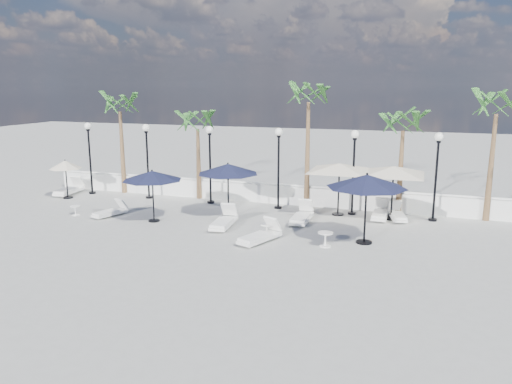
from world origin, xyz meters
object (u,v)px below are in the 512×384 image
(lounger_5, at_px, (260,236))
(lounger_6, at_px, (380,213))
(lounger_4, at_px, (397,215))
(parasol_navy_mid, at_px, (228,169))
(parasol_navy_left, at_px, (152,176))
(parasol_navy_right, at_px, (367,182))
(lounger_1, at_px, (110,212))
(parasol_cream_sq_a, at_px, (340,164))
(lounger_2, at_px, (224,221))
(lounger_3, at_px, (302,216))
(parasol_cream_small, at_px, (65,165))
(lounger_0, at_px, (69,190))
(parasol_cream_sq_b, at_px, (394,166))

(lounger_5, distance_m, lounger_6, 6.36)
(lounger_4, distance_m, parasol_navy_mid, 7.70)
(lounger_5, xyz_separation_m, lounger_6, (4.00, 4.94, -0.01))
(parasol_navy_left, xyz_separation_m, parasol_navy_right, (8.99, -0.20, 0.34))
(lounger_1, relative_size, parasol_cream_sq_a, 0.34)
(lounger_2, relative_size, parasol_navy_mid, 0.78)
(lounger_4, distance_m, parasol_navy_left, 10.78)
(lounger_1, xyz_separation_m, lounger_4, (12.29, 3.50, 0.01))
(lounger_4, xyz_separation_m, parasol_navy_left, (-9.99, -3.63, 1.78))
(lounger_4, bearing_deg, lounger_3, -168.99)
(lounger_2, relative_size, lounger_5, 1.02)
(parasol_navy_right, bearing_deg, lounger_2, 177.15)
(lounger_1, bearing_deg, parasol_cream_small, 167.35)
(lounger_1, height_order, lounger_6, lounger_6)
(parasol_navy_right, bearing_deg, parasol_cream_small, 169.87)
(parasol_navy_right, bearing_deg, lounger_1, 178.36)
(lounger_1, relative_size, lounger_5, 0.84)
(lounger_0, relative_size, parasol_cream_sq_a, 0.41)
(lounger_4, height_order, lounger_5, lounger_5)
(lounger_3, height_order, parasol_cream_sq_b, parasol_cream_sq_b)
(lounger_1, relative_size, parasol_cream_small, 0.87)
(lounger_2, bearing_deg, lounger_4, 22.56)
(parasol_cream_small, bearing_deg, parasol_cream_sq_a, 4.22)
(parasol_navy_left, height_order, parasol_navy_mid, parasol_navy_mid)
(lounger_0, xyz_separation_m, lounger_2, (10.29, -3.26, -0.00))
(lounger_2, relative_size, parasol_cream_sq_a, 0.41)
(lounger_0, xyz_separation_m, lounger_6, (16.33, 0.26, -0.02))
(lounger_5, distance_m, parasol_navy_right, 4.42)
(lounger_1, bearing_deg, lounger_5, 6.38)
(lounger_2, xyz_separation_m, parasol_cream_sq_b, (6.51, 3.52, 2.09))
(parasol_navy_right, bearing_deg, lounger_0, 167.53)
(lounger_3, height_order, parasol_navy_right, parasol_navy_right)
(lounger_6, distance_m, parasol_navy_mid, 7.01)
(lounger_6, xyz_separation_m, parasol_cream_small, (-15.83, -1.02, 1.49))
(lounger_5, xyz_separation_m, parasol_cream_sq_a, (2.12, 4.94, 2.11))
(lounger_4, bearing_deg, parasol_navy_mid, -178.69)
(lounger_0, distance_m, lounger_1, 5.75)
(parasol_cream_sq_a, bearing_deg, lounger_5, -113.24)
(lounger_4, xyz_separation_m, parasol_cream_small, (-16.56, -1.05, 1.51))
(lounger_5, distance_m, parasol_cream_sq_b, 6.99)
(parasol_cream_small, bearing_deg, lounger_1, -29.94)
(lounger_1, relative_size, lounger_3, 0.84)
(lounger_0, bearing_deg, parasol_navy_left, -30.53)
(lounger_2, relative_size, lounger_6, 1.09)
(lounger_0, height_order, parasol_cream_small, parasol_cream_small)
(lounger_2, bearing_deg, lounger_3, 26.94)
(lounger_6, bearing_deg, lounger_1, -163.08)
(parasol_navy_right, bearing_deg, lounger_5, -163.06)
(parasol_cream_small, bearing_deg, parasol_navy_right, -10.13)
(lounger_1, xyz_separation_m, parasol_cream_sq_b, (12.03, 3.49, 2.14))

